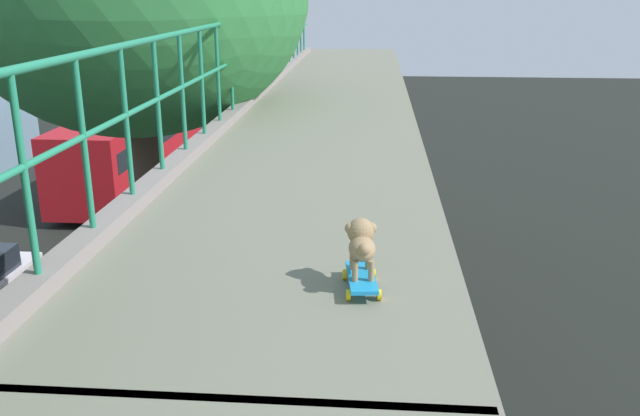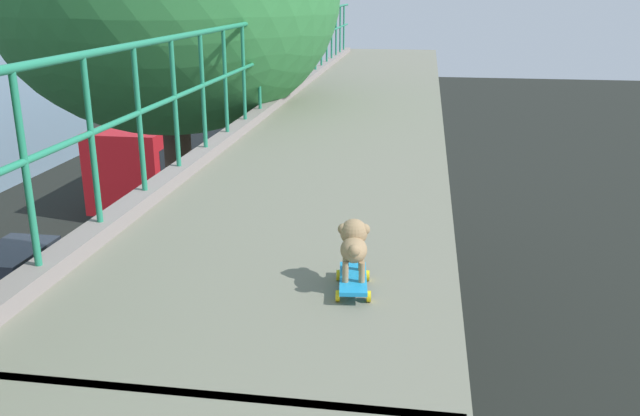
% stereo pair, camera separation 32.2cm
% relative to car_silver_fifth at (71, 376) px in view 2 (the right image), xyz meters
% --- Properties ---
extents(overpass_deck, '(2.58, 35.71, 0.50)m').
position_rel_car_silver_fifth_xyz_m(overpass_deck, '(5.35, -7.61, 5.03)').
color(overpass_deck, slate).
rests_on(overpass_deck, bridge_pier).
extents(car_silver_fifth, '(1.77, 3.87, 1.37)m').
position_rel_car_silver_fifth_xyz_m(car_silver_fifth, '(0.00, 0.00, 0.00)').
color(car_silver_fifth, '#ADB1C0').
rests_on(car_silver_fifth, ground).
extents(car_white_sixth, '(1.79, 4.48, 1.55)m').
position_rel_car_silver_fifth_xyz_m(car_white_sixth, '(-3.43, 3.45, 0.12)').
color(car_white_sixth, silver).
rests_on(car_white_sixth, ground).
extents(car_yellow_cab_seventh, '(1.80, 4.54, 1.53)m').
position_rel_car_silver_fifth_xyz_m(car_yellow_cab_seventh, '(0.07, 6.58, 0.02)').
color(car_yellow_cab_seventh, yellow).
rests_on(car_yellow_cab_seventh, ground).
extents(city_bus, '(2.76, 11.13, 3.07)m').
position_rel_car_silver_fifth_xyz_m(city_bus, '(-3.48, 15.41, 1.13)').
color(city_bus, red).
rests_on(city_bus, ground).
extents(toy_skateboard, '(0.24, 0.47, 0.09)m').
position_rel_car_silver_fifth_xyz_m(toy_skateboard, '(6.01, -6.63, 5.35)').
color(toy_skateboard, '#1C93D7').
rests_on(toy_skateboard, overpass_deck).
extents(small_dog, '(0.20, 0.37, 0.32)m').
position_rel_car_silver_fifth_xyz_m(small_dog, '(6.00, -6.57, 5.56)').
color(small_dog, '#9E7F59').
rests_on(small_dog, toy_skateboard).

